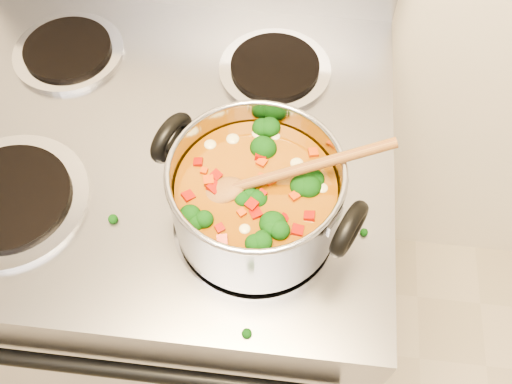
% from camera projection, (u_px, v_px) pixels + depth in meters
% --- Properties ---
extents(electric_range, '(0.75, 0.68, 1.08)m').
position_uv_depth(electric_range, '(184.00, 253.00, 1.28)').
color(electric_range, gray).
rests_on(electric_range, ground).
extents(stockpot, '(0.29, 0.23, 0.14)m').
position_uv_depth(stockpot, '(256.00, 197.00, 0.74)').
color(stockpot, '#A4A4AC').
rests_on(stockpot, electric_range).
extents(wooden_spoon, '(0.25, 0.09, 0.08)m').
position_uv_depth(wooden_spoon, '(265.00, 179.00, 0.71)').
color(wooden_spoon, brown).
rests_on(wooden_spoon, stockpot).
extents(cooktop_crumbs, '(0.38, 0.20, 0.01)m').
position_uv_depth(cooktop_crumbs, '(257.00, 268.00, 0.77)').
color(cooktop_crumbs, black).
rests_on(cooktop_crumbs, electric_range).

